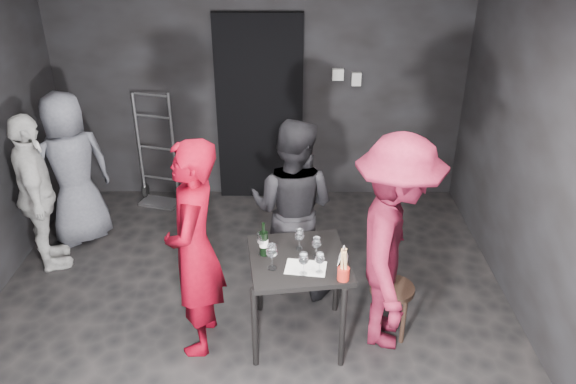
{
  "coord_description": "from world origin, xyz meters",
  "views": [
    {
      "loc": [
        0.35,
        -3.47,
        3.12
      ],
      "look_at": [
        0.33,
        0.25,
        1.17
      ],
      "focal_mm": 35.0,
      "sensor_mm": 36.0,
      "label": 1
    }
  ],
  "objects_px": {
    "hand_truck": "(160,183)",
    "breadstick_cup": "(344,265)",
    "server_red": "(193,235)",
    "wine_bottle": "(264,243)",
    "bystander_grey": "(72,167)",
    "man_maroon": "(395,230)",
    "woman_black": "(293,203)",
    "tasting_table": "(298,269)",
    "stool": "(391,297)",
    "bystander_cream": "(37,194)"
  },
  "relations": [
    {
      "from": "hand_truck",
      "to": "breadstick_cup",
      "type": "height_order",
      "value": "hand_truck"
    },
    {
      "from": "server_red",
      "to": "wine_bottle",
      "type": "distance_m",
      "value": 0.53
    },
    {
      "from": "server_red",
      "to": "bystander_grey",
      "type": "distance_m",
      "value": 2.1
    },
    {
      "from": "server_red",
      "to": "man_maroon",
      "type": "height_order",
      "value": "man_maroon"
    },
    {
      "from": "woman_black",
      "to": "breadstick_cup",
      "type": "relative_size",
      "value": 6.37
    },
    {
      "from": "tasting_table",
      "to": "bystander_grey",
      "type": "relative_size",
      "value": 0.46
    },
    {
      "from": "breadstick_cup",
      "to": "server_red",
      "type": "bearing_deg",
      "value": 169.25
    },
    {
      "from": "stool",
      "to": "man_maroon",
      "type": "xyz_separation_m",
      "value": [
        -0.02,
        -0.01,
        0.62
      ]
    },
    {
      "from": "hand_truck",
      "to": "man_maroon",
      "type": "relative_size",
      "value": 0.65
    },
    {
      "from": "bystander_cream",
      "to": "bystander_grey",
      "type": "height_order",
      "value": "bystander_grey"
    },
    {
      "from": "bystander_grey",
      "to": "wine_bottle",
      "type": "relative_size",
      "value": 5.9
    },
    {
      "from": "bystander_grey",
      "to": "wine_bottle",
      "type": "bearing_deg",
      "value": 104.45
    },
    {
      "from": "hand_truck",
      "to": "server_red",
      "type": "height_order",
      "value": "server_red"
    },
    {
      "from": "tasting_table",
      "to": "woman_black",
      "type": "height_order",
      "value": "woman_black"
    },
    {
      "from": "woman_black",
      "to": "wine_bottle",
      "type": "relative_size",
      "value": 6.15
    },
    {
      "from": "hand_truck",
      "to": "bystander_cream",
      "type": "height_order",
      "value": "bystander_cream"
    },
    {
      "from": "server_red",
      "to": "bystander_cream",
      "type": "relative_size",
      "value": 1.28
    },
    {
      "from": "man_maroon",
      "to": "bystander_grey",
      "type": "bearing_deg",
      "value": 73.57
    },
    {
      "from": "bystander_cream",
      "to": "wine_bottle",
      "type": "relative_size",
      "value": 5.58
    },
    {
      "from": "breadstick_cup",
      "to": "bystander_grey",
      "type": "bearing_deg",
      "value": 145.49
    },
    {
      "from": "server_red",
      "to": "wine_bottle",
      "type": "relative_size",
      "value": 7.17
    },
    {
      "from": "hand_truck",
      "to": "bystander_grey",
      "type": "relative_size",
      "value": 0.79
    },
    {
      "from": "tasting_table",
      "to": "server_red",
      "type": "relative_size",
      "value": 0.38
    },
    {
      "from": "breadstick_cup",
      "to": "stool",
      "type": "bearing_deg",
      "value": 34.39
    },
    {
      "from": "server_red",
      "to": "breadstick_cup",
      "type": "distance_m",
      "value": 1.1
    },
    {
      "from": "hand_truck",
      "to": "bystander_grey",
      "type": "distance_m",
      "value": 1.18
    },
    {
      "from": "stool",
      "to": "breadstick_cup",
      "type": "bearing_deg",
      "value": -145.61
    },
    {
      "from": "server_red",
      "to": "bystander_cream",
      "type": "distance_m",
      "value": 1.92
    },
    {
      "from": "tasting_table",
      "to": "server_red",
      "type": "bearing_deg",
      "value": -175.34
    },
    {
      "from": "woman_black",
      "to": "breadstick_cup",
      "type": "bearing_deg",
      "value": 129.1
    },
    {
      "from": "stool",
      "to": "bystander_grey",
      "type": "relative_size",
      "value": 0.29
    },
    {
      "from": "tasting_table",
      "to": "bystander_grey",
      "type": "height_order",
      "value": "bystander_grey"
    },
    {
      "from": "tasting_table",
      "to": "woman_black",
      "type": "bearing_deg",
      "value": 93.83
    },
    {
      "from": "stool",
      "to": "bystander_grey",
      "type": "bearing_deg",
      "value": 153.79
    },
    {
      "from": "hand_truck",
      "to": "bystander_cream",
      "type": "relative_size",
      "value": 0.84
    },
    {
      "from": "bystander_cream",
      "to": "breadstick_cup",
      "type": "xyz_separation_m",
      "value": [
        2.66,
        -1.24,
        0.11
      ]
    },
    {
      "from": "bystander_cream",
      "to": "breadstick_cup",
      "type": "height_order",
      "value": "bystander_cream"
    },
    {
      "from": "bystander_grey",
      "to": "breadstick_cup",
      "type": "distance_m",
      "value": 3.04
    },
    {
      "from": "tasting_table",
      "to": "wine_bottle",
      "type": "xyz_separation_m",
      "value": [
        -0.26,
        0.04,
        0.2
      ]
    },
    {
      "from": "bystander_grey",
      "to": "hand_truck",
      "type": "bearing_deg",
      "value": -166.77
    },
    {
      "from": "tasting_table",
      "to": "server_red",
      "type": "distance_m",
      "value": 0.83
    },
    {
      "from": "stool",
      "to": "woman_black",
      "type": "height_order",
      "value": "woman_black"
    },
    {
      "from": "bystander_grey",
      "to": "breadstick_cup",
      "type": "relative_size",
      "value": 6.11
    },
    {
      "from": "tasting_table",
      "to": "server_red",
      "type": "height_order",
      "value": "server_red"
    },
    {
      "from": "breadstick_cup",
      "to": "bystander_cream",
      "type": "bearing_deg",
      "value": 154.96
    },
    {
      "from": "hand_truck",
      "to": "tasting_table",
      "type": "height_order",
      "value": "hand_truck"
    },
    {
      "from": "stool",
      "to": "server_red",
      "type": "distance_m",
      "value": 1.61
    },
    {
      "from": "tasting_table",
      "to": "bystander_cream",
      "type": "relative_size",
      "value": 0.49
    },
    {
      "from": "bystander_cream",
      "to": "bystander_grey",
      "type": "bearing_deg",
      "value": -44.67
    },
    {
      "from": "hand_truck",
      "to": "man_maroon",
      "type": "distance_m",
      "value": 3.3
    }
  ]
}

